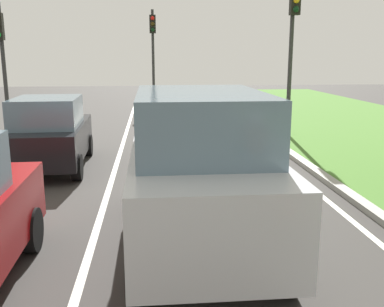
{
  "coord_description": "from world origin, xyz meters",
  "views": [
    {
      "loc": [
        0.22,
        3.04,
        2.76
      ],
      "look_at": [
        0.87,
        9.96,
        1.2
      ],
      "focal_mm": 41.02,
      "sensor_mm": 36.0,
      "label": 1
    }
  ],
  "objects_px": {
    "traffic_light_near_right": "(293,33)",
    "traffic_light_overhead_left": "(1,48)",
    "traffic_light_far_median": "(153,43)",
    "car_hatchback_far": "(50,133)",
    "car_suv_ahead": "(199,169)"
  },
  "relations": [
    {
      "from": "car_suv_ahead",
      "to": "car_hatchback_far",
      "type": "bearing_deg",
      "value": 123.07
    },
    {
      "from": "car_suv_ahead",
      "to": "traffic_light_far_median",
      "type": "bearing_deg",
      "value": 91.57
    },
    {
      "from": "traffic_light_near_right",
      "to": "traffic_light_overhead_left",
      "type": "relative_size",
      "value": 1.12
    },
    {
      "from": "traffic_light_near_right",
      "to": "traffic_light_far_median",
      "type": "height_order",
      "value": "traffic_light_near_right"
    },
    {
      "from": "car_suv_ahead",
      "to": "traffic_light_far_median",
      "type": "distance_m",
      "value": 17.48
    },
    {
      "from": "car_hatchback_far",
      "to": "traffic_light_overhead_left",
      "type": "bearing_deg",
      "value": 114.53
    },
    {
      "from": "car_suv_ahead",
      "to": "traffic_light_far_median",
      "type": "relative_size",
      "value": 0.89
    },
    {
      "from": "car_suv_ahead",
      "to": "traffic_light_overhead_left",
      "type": "xyz_separation_m",
      "value": [
        -5.81,
        10.1,
        1.84
      ]
    },
    {
      "from": "car_suv_ahead",
      "to": "traffic_light_overhead_left",
      "type": "bearing_deg",
      "value": 119.8
    },
    {
      "from": "car_suv_ahead",
      "to": "traffic_light_overhead_left",
      "type": "height_order",
      "value": "traffic_light_overhead_left"
    },
    {
      "from": "traffic_light_near_right",
      "to": "traffic_light_overhead_left",
      "type": "bearing_deg",
      "value": 170.86
    },
    {
      "from": "traffic_light_far_median",
      "to": "traffic_light_overhead_left",
      "type": "bearing_deg",
      "value": -126.24
    },
    {
      "from": "traffic_light_overhead_left",
      "to": "traffic_light_far_median",
      "type": "distance_m",
      "value": 8.97
    },
    {
      "from": "traffic_light_overhead_left",
      "to": "traffic_light_near_right",
      "type": "bearing_deg",
      "value": -9.14
    },
    {
      "from": "traffic_light_near_right",
      "to": "car_hatchback_far",
      "type": "bearing_deg",
      "value": -152.87
    }
  ]
}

